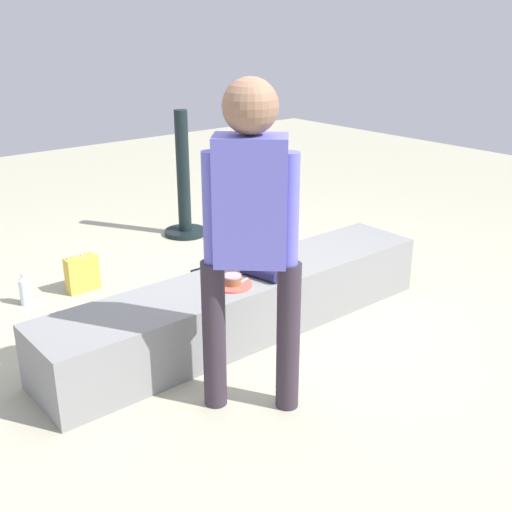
{
  "coord_description": "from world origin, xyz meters",
  "views": [
    {
      "loc": [
        -2.1,
        -2.62,
        1.77
      ],
      "look_at": [
        -0.17,
        -0.3,
        0.61
      ],
      "focal_mm": 43.95,
      "sensor_mm": 36.0,
      "label": 1
    }
  ],
  "objects_px": {
    "cake_plate": "(232,282)",
    "adult_standing": "(251,222)",
    "party_cup_red": "(61,322)",
    "water_bottle_far_side": "(261,247)",
    "water_bottle_near_gift": "(25,290)",
    "handbag_black_leather": "(216,284)",
    "child_seated": "(262,237)",
    "gift_bag": "(82,273)"
  },
  "relations": [
    {
      "from": "cake_plate",
      "to": "adult_standing",
      "type": "bearing_deg",
      "value": -119.66
    },
    {
      "from": "party_cup_red",
      "to": "water_bottle_far_side",
      "type": "bearing_deg",
      "value": 5.06
    },
    {
      "from": "water_bottle_near_gift",
      "to": "handbag_black_leather",
      "type": "relative_size",
      "value": 0.62
    },
    {
      "from": "child_seated",
      "to": "water_bottle_near_gift",
      "type": "bearing_deg",
      "value": 128.87
    },
    {
      "from": "adult_standing",
      "to": "party_cup_red",
      "type": "distance_m",
      "value": 1.64
    },
    {
      "from": "gift_bag",
      "to": "water_bottle_far_side",
      "type": "xyz_separation_m",
      "value": [
        1.34,
        -0.31,
        -0.04
      ]
    },
    {
      "from": "cake_plate",
      "to": "handbag_black_leather",
      "type": "xyz_separation_m",
      "value": [
        0.26,
        0.52,
        -0.25
      ]
    },
    {
      "from": "water_bottle_near_gift",
      "to": "party_cup_red",
      "type": "bearing_deg",
      "value": -86.78
    },
    {
      "from": "child_seated",
      "to": "party_cup_red",
      "type": "height_order",
      "value": "child_seated"
    },
    {
      "from": "cake_plate",
      "to": "gift_bag",
      "type": "bearing_deg",
      "value": 104.88
    },
    {
      "from": "adult_standing",
      "to": "water_bottle_far_side",
      "type": "relative_size",
      "value": 7.86
    },
    {
      "from": "water_bottle_near_gift",
      "to": "party_cup_red",
      "type": "relative_size",
      "value": 2.09
    },
    {
      "from": "adult_standing",
      "to": "cake_plate",
      "type": "relative_size",
      "value": 6.88
    },
    {
      "from": "cake_plate",
      "to": "handbag_black_leather",
      "type": "bearing_deg",
      "value": 63.54
    },
    {
      "from": "gift_bag",
      "to": "cake_plate",
      "type": "bearing_deg",
      "value": -75.12
    },
    {
      "from": "gift_bag",
      "to": "child_seated",
      "type": "bearing_deg",
      "value": -63.28
    },
    {
      "from": "adult_standing",
      "to": "gift_bag",
      "type": "height_order",
      "value": "adult_standing"
    },
    {
      "from": "child_seated",
      "to": "adult_standing",
      "type": "distance_m",
      "value": 0.9
    },
    {
      "from": "child_seated",
      "to": "gift_bag",
      "type": "bearing_deg",
      "value": 116.72
    },
    {
      "from": "cake_plate",
      "to": "water_bottle_near_gift",
      "type": "relative_size",
      "value": 1.01
    },
    {
      "from": "water_bottle_near_gift",
      "to": "water_bottle_far_side",
      "type": "distance_m",
      "value": 1.76
    },
    {
      "from": "cake_plate",
      "to": "party_cup_red",
      "type": "distance_m",
      "value": 1.11
    },
    {
      "from": "gift_bag",
      "to": "water_bottle_near_gift",
      "type": "bearing_deg",
      "value": 175.4
    },
    {
      "from": "child_seated",
      "to": "water_bottle_near_gift",
      "type": "height_order",
      "value": "child_seated"
    },
    {
      "from": "party_cup_red",
      "to": "adult_standing",
      "type": "bearing_deg",
      "value": -73.79
    },
    {
      "from": "adult_standing",
      "to": "party_cup_red",
      "type": "bearing_deg",
      "value": 106.21
    },
    {
      "from": "water_bottle_far_side",
      "to": "handbag_black_leather",
      "type": "distance_m",
      "value": 0.86
    },
    {
      "from": "cake_plate",
      "to": "water_bottle_far_side",
      "type": "height_order",
      "value": "cake_plate"
    },
    {
      "from": "cake_plate",
      "to": "child_seated",
      "type": "bearing_deg",
      "value": 13.47
    },
    {
      "from": "party_cup_red",
      "to": "handbag_black_leather",
      "type": "xyz_separation_m",
      "value": [
        0.95,
        -0.28,
        0.08
      ]
    },
    {
      "from": "adult_standing",
      "to": "handbag_black_leather",
      "type": "xyz_separation_m",
      "value": [
        0.56,
        1.06,
        -0.8
      ]
    },
    {
      "from": "child_seated",
      "to": "gift_bag",
      "type": "distance_m",
      "value": 1.41
    },
    {
      "from": "child_seated",
      "to": "handbag_black_leather",
      "type": "relative_size",
      "value": 1.35
    },
    {
      "from": "party_cup_red",
      "to": "handbag_black_leather",
      "type": "relative_size",
      "value": 0.3
    },
    {
      "from": "adult_standing",
      "to": "water_bottle_far_side",
      "type": "distance_m",
      "value": 2.15
    },
    {
      "from": "water_bottle_near_gift",
      "to": "handbag_black_leather",
      "type": "xyz_separation_m",
      "value": [
        0.98,
        -0.77,
        0.03
      ]
    },
    {
      "from": "adult_standing",
      "to": "cake_plate",
      "type": "distance_m",
      "value": 0.82
    },
    {
      "from": "water_bottle_far_side",
      "to": "party_cup_red",
      "type": "distance_m",
      "value": 1.71
    },
    {
      "from": "water_bottle_far_side",
      "to": "party_cup_red",
      "type": "bearing_deg",
      "value": -174.94
    },
    {
      "from": "child_seated",
      "to": "water_bottle_far_side",
      "type": "bearing_deg",
      "value": 50.09
    },
    {
      "from": "cake_plate",
      "to": "gift_bag",
      "type": "relative_size",
      "value": 0.77
    },
    {
      "from": "child_seated",
      "to": "handbag_black_leather",
      "type": "bearing_deg",
      "value": 90.8
    }
  ]
}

